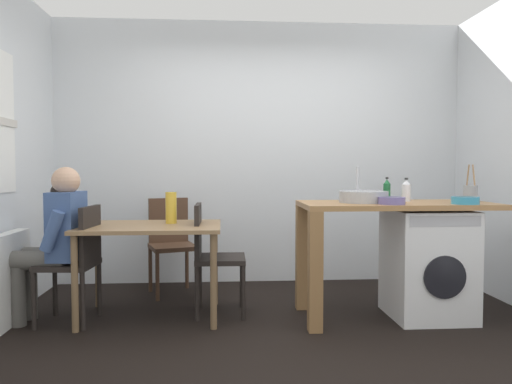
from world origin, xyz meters
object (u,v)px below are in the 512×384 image
bottle_tall_green (387,190)px  vase (171,208)px  dining_table (151,237)px  mixing_bowl (392,200)px  washing_machine (428,263)px  chair_person_seat (77,257)px  colander (465,200)px  utensil_crock (470,193)px  bottle_squat_brown (406,191)px  seated_person (56,236)px  chair_spare_by_wall (171,240)px  chair_opposite (211,252)px

bottle_tall_green → vase: (-1.76, 0.09, -0.14)m
bottle_tall_green → vase: size_ratio=0.77×
dining_table → mixing_bowl: (1.83, -0.35, 0.31)m
dining_table → washing_machine: bearing=-3.9°
washing_machine → mixing_bowl: bearing=-152.0°
chair_person_seat → mixing_bowl: mixing_bowl is taller
colander → vase: (-2.24, 0.47, -0.08)m
utensil_crock → colander: utensil_crock is taller
bottle_squat_brown → utensil_crock: (0.51, -0.06, -0.02)m
seated_person → mixing_bowl: (2.53, -0.26, 0.28)m
seated_person → vase: seated_person is taller
seated_person → chair_person_seat: bearing=-90.0°
mixing_bowl → utensil_crock: size_ratio=0.66×
seated_person → colander: bearing=-89.9°
dining_table → vase: 0.29m
mixing_bowl → washing_machine: bearing=28.0°
chair_spare_by_wall → vase: (0.07, -0.67, 0.36)m
washing_machine → bottle_tall_green: 0.66m
dining_table → bottle_tall_green: bearing=0.2°
chair_spare_by_wall → colander: size_ratio=4.50×
dining_table → seated_person: 0.71m
washing_machine → bottle_tall_green: bearing=151.1°
chair_opposite → bottle_squat_brown: size_ratio=4.69×
vase → dining_table: bearing=-146.3°
chair_opposite → washing_machine: chair_opposite is taller
bottle_tall_green → vase: 1.77m
utensil_crock → colander: (-0.18, -0.27, -0.04)m
utensil_crock → vase: 2.43m
chair_person_seat → utensil_crock: 3.15m
dining_table → chair_spare_by_wall: chair_spare_by_wall is taller
bottle_squat_brown → vase: bearing=175.8°
washing_machine → bottle_squat_brown: size_ratio=4.48×
utensil_crock → vase: size_ratio=1.17×
chair_opposite → bottle_squat_brown: bearing=87.6°
chair_person_seat → seated_person: 0.23m
chair_opposite → utensil_crock: bearing=86.8°
bottle_squat_brown → mixing_bowl: bottle_squat_brown is taller
chair_person_seat → chair_spare_by_wall: same height
chair_person_seat → bottle_squat_brown: bearing=-83.4°
vase → seated_person: bearing=-167.3°
chair_person_seat → seated_person: seated_person is taller
chair_opposite → mixing_bowl: 1.48m
bottle_squat_brown → colander: bottle_squat_brown is taller
colander → vase: bearing=168.2°
bottle_squat_brown → colander: size_ratio=0.96×
chair_spare_by_wall → bottle_tall_green: bearing=139.3°
mixing_bowl → chair_opposite: bearing=163.6°
chair_person_seat → bottle_tall_green: size_ratio=4.58×
chair_opposite → bottle_tall_green: 1.52m
mixing_bowl → vase: vase is taller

